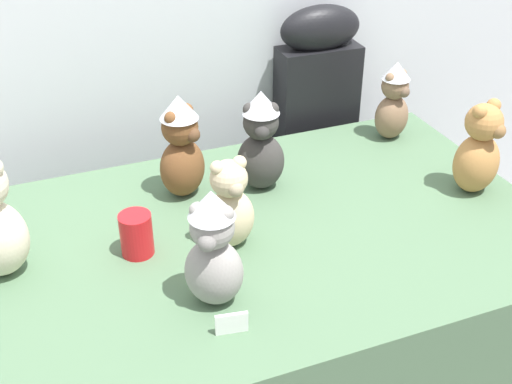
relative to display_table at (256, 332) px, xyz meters
name	(u,v)px	position (x,y,z in m)	size (l,w,h in m)	color
display_table	(256,332)	(0.00, 0.00, 0.00)	(1.54, 0.94, 0.70)	#4C6B4C
instrument_case	(314,151)	(0.46, 0.60, 0.19)	(0.28, 0.13, 1.08)	black
teddy_bear_chestnut	(181,148)	(-0.12, 0.25, 0.50)	(0.18, 0.17, 0.30)	brown
teddy_bear_caramel	(479,151)	(0.64, -0.03, 0.48)	(0.17, 0.15, 0.27)	#B27A42
teddy_bear_mocha	(393,101)	(0.60, 0.34, 0.48)	(0.14, 0.13, 0.26)	#7F6047
teddy_bear_charcoal	(261,142)	(0.09, 0.20, 0.49)	(0.16, 0.15, 0.29)	#383533
teddy_bear_sand	(230,206)	(-0.08, -0.03, 0.46)	(0.13, 0.12, 0.24)	#CCB78E
teddy_bear_ash	(213,250)	(-0.18, -0.21, 0.49)	(0.17, 0.16, 0.29)	gray
party_cup_red	(136,234)	(-0.30, 0.02, 0.41)	(0.08, 0.08, 0.11)	red
name_card_front_left	(232,323)	(-0.18, -0.32, 0.38)	(0.07, 0.01, 0.05)	white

